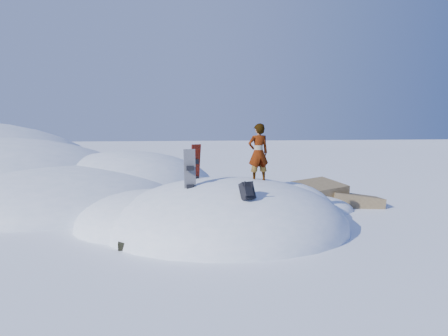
{
  "coord_description": "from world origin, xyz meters",
  "views": [
    {
      "loc": [
        -1.76,
        -12.15,
        3.07
      ],
      "look_at": [
        -0.07,
        0.3,
        1.75
      ],
      "focal_mm": 35.0,
      "sensor_mm": 36.0,
      "label": 1
    }
  ],
  "objects": [
    {
      "name": "rock_outcrop",
      "position": [
        3.72,
        3.01,
        0.01
      ],
      "size": [
        4.68,
        4.41,
        1.68
      ],
      "color": "brown",
      "rests_on": "ground"
    },
    {
      "name": "ground",
      "position": [
        0.0,
        0.0,
        0.0
      ],
      "size": [
        120.0,
        120.0,
        0.0
      ],
      "primitive_type": "plane",
      "color": "white",
      "rests_on": "ground"
    },
    {
      "name": "snowboard_red",
      "position": [
        -0.9,
        0.49,
        1.62
      ],
      "size": [
        0.38,
        0.34,
        1.68
      ],
      "rotation": [
        0.0,
        0.0,
        0.54
      ],
      "color": "#B41C09",
      "rests_on": "snow_mound"
    },
    {
      "name": "person",
      "position": [
        0.86,
        -0.08,
        2.2
      ],
      "size": [
        0.67,
        0.5,
        1.66
      ],
      "primitive_type": "imported",
      "rotation": [
        0.0,
        0.0,
        3.32
      ],
      "color": "slate",
      "rests_on": "snow_mound"
    },
    {
      "name": "snowboard_dark",
      "position": [
        -1.11,
        -0.74,
        1.56
      ],
      "size": [
        0.33,
        0.27,
        1.65
      ],
      "rotation": [
        0.0,
        0.0,
        0.09
      ],
      "color": "black",
      "rests_on": "snow_mound"
    },
    {
      "name": "snow_mound",
      "position": [
        -0.17,
        0.24,
        0.0
      ],
      "size": [
        8.0,
        6.0,
        3.0
      ],
      "color": "white",
      "rests_on": "ground"
    },
    {
      "name": "backpack",
      "position": [
        0.23,
        -1.78,
        1.39
      ],
      "size": [
        0.42,
        0.48,
        0.51
      ],
      "rotation": [
        0.0,
        0.0,
        0.36
      ],
      "color": "black",
      "rests_on": "snow_mound"
    },
    {
      "name": "gear_pile",
      "position": [
        -2.53,
        -1.49,
        0.12
      ],
      "size": [
        0.87,
        0.65,
        0.24
      ],
      "rotation": [
        0.0,
        0.0,
        0.03
      ],
      "color": "black",
      "rests_on": "ground"
    }
  ]
}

